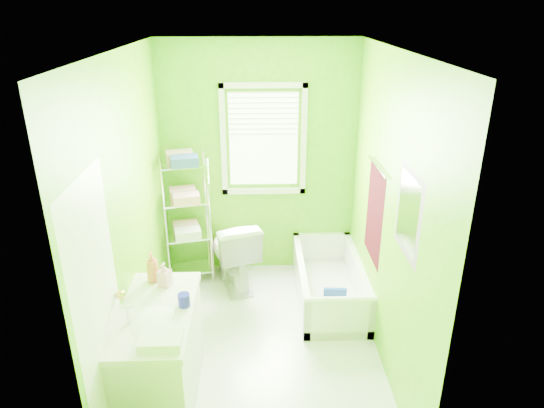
{
  "coord_description": "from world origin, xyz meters",
  "views": [
    {
      "loc": [
        -0.02,
        -3.62,
        2.92
      ],
      "look_at": [
        0.1,
        0.25,
        1.3
      ],
      "focal_mm": 32.0,
      "sensor_mm": 36.0,
      "label": 1
    }
  ],
  "objects_px": {
    "bathtub": "(329,288)",
    "wire_shelf_unit": "(187,206)",
    "toilet": "(233,252)",
    "vanity": "(160,352)"
  },
  "relations": [
    {
      "from": "bathtub",
      "to": "wire_shelf_unit",
      "type": "distance_m",
      "value": 1.74
    },
    {
      "from": "wire_shelf_unit",
      "to": "bathtub",
      "type": "bearing_deg",
      "value": -17.61
    },
    {
      "from": "bathtub",
      "to": "toilet",
      "type": "distance_m",
      "value": 1.1
    },
    {
      "from": "toilet",
      "to": "vanity",
      "type": "height_order",
      "value": "vanity"
    },
    {
      "from": "bathtub",
      "to": "vanity",
      "type": "height_order",
      "value": "vanity"
    },
    {
      "from": "vanity",
      "to": "bathtub",
      "type": "bearing_deg",
      "value": 41.29
    },
    {
      "from": "bathtub",
      "to": "vanity",
      "type": "bearing_deg",
      "value": -138.71
    },
    {
      "from": "toilet",
      "to": "wire_shelf_unit",
      "type": "bearing_deg",
      "value": -33.8
    },
    {
      "from": "vanity",
      "to": "wire_shelf_unit",
      "type": "distance_m",
      "value": 1.85
    },
    {
      "from": "toilet",
      "to": "wire_shelf_unit",
      "type": "distance_m",
      "value": 0.7
    }
  ]
}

